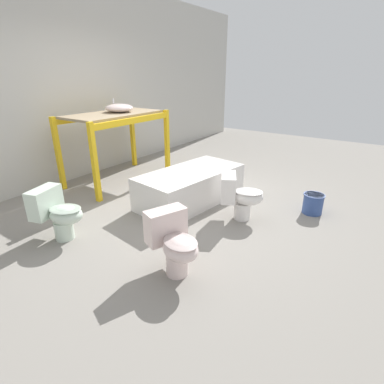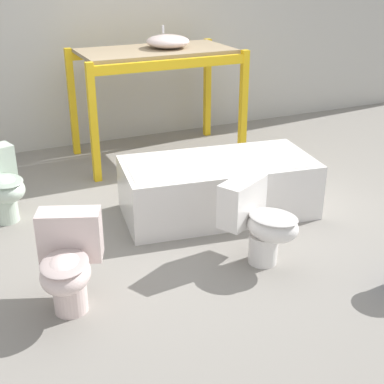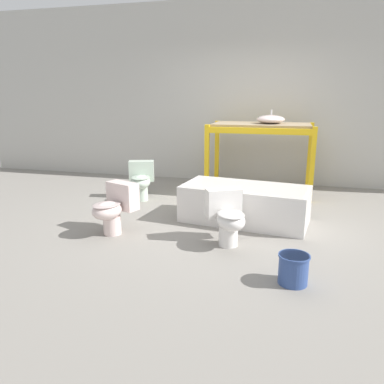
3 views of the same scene
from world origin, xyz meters
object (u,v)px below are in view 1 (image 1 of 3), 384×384
object	(u,v)px
toilet_near	(174,242)
bucket_white	(313,203)
toilet_far	(58,212)
sink_basin	(119,108)
bathtub_main	(191,184)
toilet_extra	(240,195)

from	to	relation	value
toilet_near	bucket_white	world-z (taller)	toilet_near
bucket_white	toilet_far	bearing A→B (deg)	136.23
sink_basin	toilet_far	world-z (taller)	sink_basin
bucket_white	toilet_near	bearing A→B (deg)	159.88
toilet_near	bathtub_main	bearing A→B (deg)	50.82
sink_basin	toilet_extra	world-z (taller)	sink_basin
sink_basin	bucket_white	world-z (taller)	sink_basin
toilet_far	bucket_white	size ratio (longest dim) A/B	2.23
toilet_far	toilet_extra	size ratio (longest dim) A/B	0.97
toilet_far	toilet_extra	distance (m)	2.14
bathtub_main	toilet_far	size ratio (longest dim) A/B	2.76
bathtub_main	toilet_near	distance (m)	1.65
bathtub_main	bucket_white	world-z (taller)	bathtub_main
toilet_extra	toilet_near	bearing A→B (deg)	151.64
toilet_far	bucket_white	world-z (taller)	toilet_far
toilet_extra	bathtub_main	bearing A→B (deg)	55.03
toilet_far	sink_basin	bearing A→B (deg)	9.15
sink_basin	toilet_near	xyz separation A→B (m)	(-1.63, -2.37, -0.89)
bathtub_main	toilet_far	bearing A→B (deg)	167.64
toilet_near	bucket_white	size ratio (longest dim) A/B	2.27
bathtub_main	toilet_near	bearing A→B (deg)	-142.44
toilet_near	toilet_extra	bearing A→B (deg)	21.17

